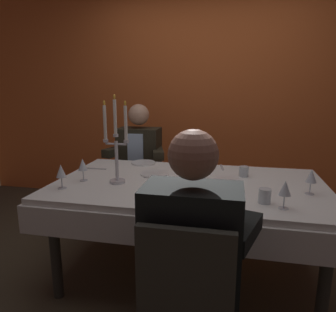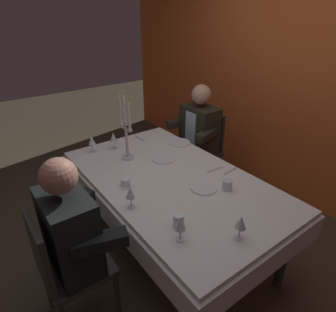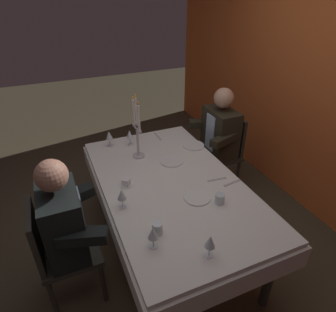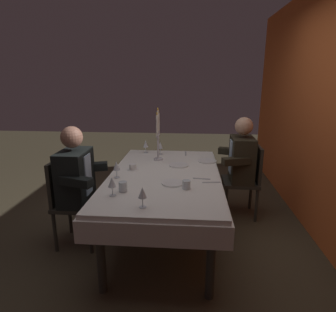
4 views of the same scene
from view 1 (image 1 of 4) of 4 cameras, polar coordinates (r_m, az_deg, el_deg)
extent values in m
plane|color=#423A28|center=(2.54, 3.63, -20.98)|extent=(12.00, 12.00, 0.00)
cube|color=#D65F2A|center=(3.77, 7.72, 11.68)|extent=(6.00, 0.12, 2.70)
cube|color=silver|center=(2.22, 3.89, -5.33)|extent=(1.90, 1.10, 0.04)
cube|color=silver|center=(2.26, 3.84, -7.98)|extent=(1.94, 1.14, 0.18)
cylinder|color=#2F2E27|center=(2.27, -20.15, -15.91)|extent=(0.07, 0.07, 0.70)
cylinder|color=#2F2E27|center=(2.04, 27.03, -19.95)|extent=(0.07, 0.07, 0.70)
cylinder|color=#2F2E27|center=(2.96, -11.29, -8.52)|extent=(0.07, 0.07, 0.70)
cylinder|color=#2F2E27|center=(2.79, 22.56, -10.61)|extent=(0.07, 0.07, 0.70)
cylinder|color=silver|center=(2.23, -9.34, -4.64)|extent=(0.11, 0.11, 0.02)
cylinder|color=silver|center=(2.19, -9.48, -0.88)|extent=(0.02, 0.02, 0.28)
cylinder|color=silver|center=(2.15, -9.65, 3.78)|extent=(0.04, 0.04, 0.02)
cylinder|color=white|center=(2.14, -9.78, 7.14)|extent=(0.02, 0.02, 0.23)
ellipsoid|color=yellow|center=(2.13, -9.91, 10.72)|extent=(0.02, 0.02, 0.03)
cylinder|color=silver|center=(2.15, -8.66, 2.18)|extent=(0.07, 0.01, 0.01)
cylinder|color=silver|center=(2.13, -7.73, 2.68)|extent=(0.04, 0.04, 0.02)
cylinder|color=white|center=(2.11, -7.84, 6.06)|extent=(0.02, 0.02, 0.23)
ellipsoid|color=yellow|center=(2.10, -7.95, 9.67)|extent=(0.02, 0.02, 0.03)
cylinder|color=silver|center=(2.18, -10.51, 2.24)|extent=(0.07, 0.01, 0.01)
cylinder|color=silver|center=(2.19, -11.44, 2.79)|extent=(0.04, 0.04, 0.02)
cylinder|color=white|center=(2.17, -11.59, 6.08)|extent=(0.02, 0.02, 0.23)
ellipsoid|color=yellow|center=(2.16, -11.75, 9.61)|extent=(0.02, 0.02, 0.03)
cylinder|color=white|center=(2.39, -2.55, -3.32)|extent=(0.22, 0.22, 0.01)
cylinder|color=white|center=(2.75, -4.56, -1.27)|extent=(0.21, 0.21, 0.01)
cylinder|color=white|center=(2.29, 11.03, -4.28)|extent=(0.21, 0.21, 0.01)
cylinder|color=silver|center=(2.33, -15.33, -4.36)|extent=(0.06, 0.06, 0.00)
cylinder|color=silver|center=(2.32, -15.39, -3.42)|extent=(0.01, 0.01, 0.07)
cone|color=silver|center=(2.30, -15.50, -1.51)|extent=(0.07, 0.07, 0.08)
cylinder|color=silver|center=(1.78, 6.58, -9.35)|extent=(0.06, 0.06, 0.00)
cylinder|color=silver|center=(1.76, 6.62, -8.16)|extent=(0.01, 0.01, 0.07)
cone|color=silver|center=(1.73, 6.68, -5.68)|extent=(0.07, 0.07, 0.08)
cylinder|color=#E0D172|center=(1.74, 6.66, -6.45)|extent=(0.04, 0.04, 0.03)
cylinder|color=silver|center=(1.86, 20.57, -9.03)|extent=(0.06, 0.06, 0.00)
cylinder|color=silver|center=(1.85, 20.66, -7.89)|extent=(0.01, 0.01, 0.07)
cone|color=silver|center=(1.82, 20.85, -5.53)|extent=(0.07, 0.07, 0.08)
cylinder|color=#E0D172|center=(1.83, 20.79, -6.26)|extent=(0.04, 0.04, 0.03)
cylinder|color=silver|center=(2.17, 24.70, -6.37)|extent=(0.06, 0.06, 0.00)
cylinder|color=silver|center=(2.15, 24.80, -5.37)|extent=(0.01, 0.01, 0.07)
cone|color=silver|center=(2.13, 25.00, -3.32)|extent=(0.07, 0.07, 0.08)
cylinder|color=maroon|center=(2.14, 24.93, -3.96)|extent=(0.04, 0.04, 0.03)
cylinder|color=silver|center=(2.19, -18.97, -5.64)|extent=(0.06, 0.06, 0.00)
cylinder|color=silver|center=(2.18, -19.04, -4.66)|extent=(0.01, 0.01, 0.07)
cone|color=silver|center=(2.16, -19.19, -2.63)|extent=(0.07, 0.07, 0.08)
cylinder|color=#E0D172|center=(2.17, -19.15, -3.26)|extent=(0.04, 0.04, 0.03)
cylinder|color=silver|center=(2.41, 13.86, -2.79)|extent=(0.07, 0.07, 0.08)
cylinder|color=silver|center=(1.90, 17.45, -7.06)|extent=(0.07, 0.07, 0.09)
cylinder|color=white|center=(1.91, -0.97, -7.64)|extent=(0.12, 0.12, 0.01)
cylinder|color=white|center=(1.90, -0.97, -6.77)|extent=(0.08, 0.08, 0.05)
torus|color=white|center=(1.89, 0.52, -6.80)|extent=(0.04, 0.01, 0.04)
cube|color=#B7B7BC|center=(2.63, -13.29, -2.28)|extent=(0.19, 0.02, 0.01)
cube|color=#B7B7BC|center=(2.64, 9.94, -2.08)|extent=(0.04, 0.17, 0.01)
cube|color=#B7B7BC|center=(2.56, 7.82, -2.47)|extent=(0.04, 0.17, 0.01)
cylinder|color=#2F2E27|center=(3.24, -9.15, -9.20)|extent=(0.04, 0.04, 0.42)
cylinder|color=#2F2E27|center=(3.13, -2.90, -9.82)|extent=(0.04, 0.04, 0.42)
cylinder|color=#2F2E27|center=(3.55, -7.06, -7.13)|extent=(0.04, 0.04, 0.42)
cylinder|color=#2F2E27|center=(3.46, -1.36, -7.60)|extent=(0.04, 0.04, 0.42)
cube|color=#2F2E27|center=(3.26, -5.19, -4.62)|extent=(0.42, 0.42, 0.04)
cube|color=#2F2E27|center=(3.38, -4.33, 0.20)|extent=(0.38, 0.04, 0.44)
cube|color=#2A271B|center=(3.19, -5.30, 0.36)|extent=(0.42, 0.26, 0.54)
cube|color=#B3D2EF|center=(3.06, -6.06, 0.39)|extent=(0.16, 0.01, 0.40)
sphere|color=tan|center=(3.13, -5.45, 7.63)|extent=(0.21, 0.21, 0.21)
cube|color=#2A271B|center=(3.16, -9.66, 0.87)|extent=(0.19, 0.34, 0.08)
cube|color=#2A271B|center=(3.03, -1.89, 0.53)|extent=(0.19, 0.34, 0.08)
cube|color=#2F2E27|center=(1.56, 4.18, -25.61)|extent=(0.42, 0.42, 0.04)
cube|color=#2F2E27|center=(1.26, 3.08, -22.31)|extent=(0.38, 0.04, 0.44)
cube|color=black|center=(1.40, 4.37, -16.22)|extent=(0.42, 0.26, 0.54)
cube|color=#B2CFED|center=(1.50, 5.10, -12.77)|extent=(0.16, 0.01, 0.40)
sphere|color=#986753|center=(1.25, 4.68, 0.22)|extent=(0.21, 0.21, 0.21)
cube|color=black|center=(1.46, 13.77, -13.46)|extent=(0.19, 0.34, 0.08)
cube|color=black|center=(1.51, -3.59, -12.27)|extent=(0.19, 0.34, 0.08)
camera|label=2|loc=(1.66, 71.85, 23.79)|focal=30.83mm
camera|label=3|loc=(2.13, 66.39, 26.83)|focal=31.16mm
camera|label=4|loc=(3.41, 59.81, 11.37)|focal=30.64mm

